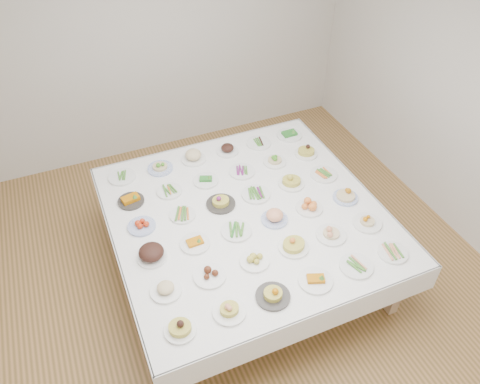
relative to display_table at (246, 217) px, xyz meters
name	(u,v)px	position (x,y,z in m)	size (l,w,h in m)	color
room_envelope	(231,122)	(-0.17, -0.09, 1.14)	(5.02, 5.02, 2.81)	#A77645
display_table	(246,217)	(0.00, 0.00, 0.00)	(2.43, 2.43, 0.75)	white
dish_0	(180,326)	(-0.94, -0.94, 0.13)	(0.24, 0.24, 0.14)	white
dish_1	(229,308)	(-0.55, -0.94, 0.12)	(0.25, 0.25, 0.13)	white
dish_2	(273,292)	(-0.19, -0.94, 0.12)	(0.27, 0.27, 0.14)	#2F2C29
dish_3	(316,278)	(0.18, -0.94, 0.11)	(0.27, 0.27, 0.12)	white
dish_4	(356,265)	(0.56, -0.94, 0.09)	(0.28, 0.27, 0.06)	white
dish_5	(393,252)	(0.93, -0.94, 0.09)	(0.25, 0.25, 0.06)	white
dish_6	(165,287)	(-0.93, -0.57, 0.12)	(0.24, 0.24, 0.12)	white
dish_7	(210,273)	(-0.57, -0.57, 0.11)	(0.26, 0.26, 0.11)	white
dish_8	(255,259)	(-0.18, -0.57, 0.10)	(0.24, 0.24, 0.10)	white
dish_9	(294,242)	(0.19, -0.56, 0.14)	(0.28, 0.27, 0.16)	white
dish_10	(332,231)	(0.56, -0.56, 0.13)	(0.26, 0.26, 0.15)	white
dish_11	(368,219)	(0.93, -0.56, 0.12)	(0.26, 0.26, 0.13)	white
dish_12	(151,252)	(-0.94, -0.19, 0.14)	(0.28, 0.28, 0.16)	white
dish_13	(195,242)	(-0.56, -0.19, 0.10)	(0.25, 0.25, 0.10)	white
dish_14	(236,230)	(-0.18, -0.19, 0.09)	(0.30, 0.28, 0.06)	white
dish_15	(275,216)	(0.19, -0.19, 0.12)	(0.24, 0.24, 0.13)	#4C66B2
dish_16	(310,205)	(0.55, -0.19, 0.11)	(0.24, 0.24, 0.11)	white
dish_17	(346,193)	(0.94, -0.20, 0.13)	(0.25, 0.25, 0.14)	#4C66B2
dish_18	(141,224)	(-0.93, 0.19, 0.10)	(0.25, 0.25, 0.09)	#4C66B2
dish_19	(183,214)	(-0.55, 0.19, 0.09)	(0.25, 0.23, 0.06)	white
dish_20	(221,199)	(-0.18, 0.19, 0.14)	(0.27, 0.27, 0.16)	#2F2C29
dish_21	(256,193)	(0.18, 0.18, 0.09)	(0.27, 0.27, 0.06)	white
dish_22	(292,179)	(0.57, 0.19, 0.13)	(0.25, 0.25, 0.15)	white
dish_23	(324,174)	(0.93, 0.19, 0.08)	(0.27, 0.27, 0.06)	white
dish_24	(130,198)	(-0.94, 0.56, 0.11)	(0.24, 0.24, 0.11)	#2F2C29
dish_25	(169,190)	(-0.57, 0.55, 0.08)	(0.24, 0.24, 0.05)	white
dish_26	(206,179)	(-0.19, 0.56, 0.09)	(0.25, 0.25, 0.09)	white
dish_27	(242,171)	(0.19, 0.55, 0.08)	(0.26, 0.26, 0.05)	white
dish_28	(275,158)	(0.57, 0.57, 0.12)	(0.24, 0.24, 0.13)	white
dish_29	(306,149)	(0.94, 0.56, 0.13)	(0.26, 0.25, 0.15)	white
dish_30	(122,176)	(-0.94, 0.94, 0.08)	(0.27, 0.27, 0.05)	white
dish_31	(160,164)	(-0.55, 0.93, 0.13)	(0.26, 0.26, 0.14)	#4C66B2
dish_32	(193,155)	(-0.19, 0.94, 0.13)	(0.25, 0.25, 0.15)	white
dish_33	(227,148)	(0.19, 0.93, 0.12)	(0.23, 0.23, 0.12)	white
dish_34	(259,142)	(0.56, 0.94, 0.08)	(0.26, 0.26, 0.05)	white
dish_35	(289,133)	(0.93, 0.94, 0.11)	(0.27, 0.27, 0.11)	white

